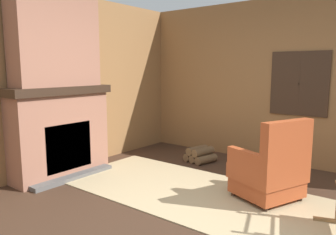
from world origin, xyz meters
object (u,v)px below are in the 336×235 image
Objects in this scene: armchair at (270,171)px; firewood_stack at (200,155)px; oil_lamp_vase at (33,79)px; storage_case at (70,80)px.

armchair is 1.77m from firewood_stack.
oil_lamp_vase is (-2.78, -1.29, 1.04)m from armchair.
firewood_stack is at bearing -7.75° from armchair.
armchair is 3.24m from oil_lamp_vase.
oil_lamp_vase reaches higher than armchair.
storage_case is at bearing 89.99° from oil_lamp_vase.
firewood_stack is at bearing 51.53° from storage_case.
storage_case is (0.00, 0.58, -0.03)m from oil_lamp_vase.
armchair is at bearing 14.38° from storage_case.
oil_lamp_vase is 1.32× the size of storage_case.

